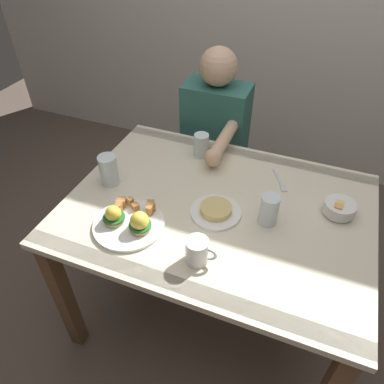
{
  "coord_description": "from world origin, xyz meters",
  "views": [
    {
      "loc": [
        0.29,
        -1.02,
        1.73
      ],
      "look_at": [
        -0.11,
        0.0,
        0.78
      ],
      "focal_mm": 33.79,
      "sensor_mm": 36.0,
      "label": 1
    }
  ],
  "objects_px": {
    "water_glass_near": "(109,172)",
    "side_plate": "(216,211)",
    "dining_table": "(216,225)",
    "diner_person": "(214,139)",
    "fork": "(280,181)",
    "fruit_bowl": "(339,208)",
    "water_glass_far": "(201,146)",
    "water_glass_extra": "(269,211)",
    "coffee_mug": "(198,250)",
    "eggs_benedict_plate": "(129,221)"
  },
  "relations": [
    {
      "from": "diner_person",
      "to": "dining_table",
      "type": "bearing_deg",
      "value": -70.03
    },
    {
      "from": "dining_table",
      "to": "diner_person",
      "type": "xyz_separation_m",
      "value": [
        -0.22,
        0.6,
        0.02
      ]
    },
    {
      "from": "dining_table",
      "to": "eggs_benedict_plate",
      "type": "bearing_deg",
      "value": -140.78
    },
    {
      "from": "fruit_bowl",
      "to": "water_glass_extra",
      "type": "relative_size",
      "value": 0.98
    },
    {
      "from": "eggs_benedict_plate",
      "to": "fruit_bowl",
      "type": "bearing_deg",
      "value": 26.13
    },
    {
      "from": "dining_table",
      "to": "water_glass_near",
      "type": "relative_size",
      "value": 9.0
    },
    {
      "from": "water_glass_near",
      "to": "side_plate",
      "type": "distance_m",
      "value": 0.48
    },
    {
      "from": "dining_table",
      "to": "eggs_benedict_plate",
      "type": "relative_size",
      "value": 4.44
    },
    {
      "from": "dining_table",
      "to": "water_glass_extra",
      "type": "height_order",
      "value": "water_glass_extra"
    },
    {
      "from": "dining_table",
      "to": "coffee_mug",
      "type": "distance_m",
      "value": 0.32
    },
    {
      "from": "coffee_mug",
      "to": "diner_person",
      "type": "xyz_separation_m",
      "value": [
        -0.24,
        0.88,
        -0.14
      ]
    },
    {
      "from": "water_glass_extra",
      "to": "coffee_mug",
      "type": "bearing_deg",
      "value": -123.45
    },
    {
      "from": "dining_table",
      "to": "water_glass_far",
      "type": "relative_size",
      "value": 10.82
    },
    {
      "from": "dining_table",
      "to": "eggs_benedict_plate",
      "type": "height_order",
      "value": "eggs_benedict_plate"
    },
    {
      "from": "water_glass_extra",
      "to": "fork",
      "type": "bearing_deg",
      "value": 90.16
    },
    {
      "from": "fruit_bowl",
      "to": "side_plate",
      "type": "bearing_deg",
      "value": -158.73
    },
    {
      "from": "fruit_bowl",
      "to": "water_glass_near",
      "type": "relative_size",
      "value": 0.9
    },
    {
      "from": "dining_table",
      "to": "diner_person",
      "type": "bearing_deg",
      "value": 109.97
    },
    {
      "from": "fruit_bowl",
      "to": "side_plate",
      "type": "height_order",
      "value": "fruit_bowl"
    },
    {
      "from": "fork",
      "to": "coffee_mug",
      "type": "bearing_deg",
      "value": -108.68
    },
    {
      "from": "dining_table",
      "to": "side_plate",
      "type": "bearing_deg",
      "value": -81.68
    },
    {
      "from": "coffee_mug",
      "to": "water_glass_extra",
      "type": "relative_size",
      "value": 0.9
    },
    {
      "from": "water_glass_near",
      "to": "side_plate",
      "type": "relative_size",
      "value": 0.67
    },
    {
      "from": "fruit_bowl",
      "to": "side_plate",
      "type": "relative_size",
      "value": 0.6
    },
    {
      "from": "dining_table",
      "to": "fork",
      "type": "relative_size",
      "value": 8.31
    },
    {
      "from": "water_glass_near",
      "to": "eggs_benedict_plate",
      "type": "bearing_deg",
      "value": -44.39
    },
    {
      "from": "fork",
      "to": "water_glass_far",
      "type": "relative_size",
      "value": 1.3
    },
    {
      "from": "eggs_benedict_plate",
      "to": "fruit_bowl",
      "type": "height_order",
      "value": "eggs_benedict_plate"
    },
    {
      "from": "eggs_benedict_plate",
      "to": "water_glass_far",
      "type": "height_order",
      "value": "water_glass_far"
    },
    {
      "from": "eggs_benedict_plate",
      "to": "water_glass_far",
      "type": "bearing_deg",
      "value": 80.69
    },
    {
      "from": "fruit_bowl",
      "to": "water_glass_near",
      "type": "xyz_separation_m",
      "value": [
        -0.93,
        -0.16,
        0.03
      ]
    },
    {
      "from": "water_glass_near",
      "to": "side_plate",
      "type": "height_order",
      "value": "water_glass_near"
    },
    {
      "from": "dining_table",
      "to": "coffee_mug",
      "type": "bearing_deg",
      "value": -85.42
    },
    {
      "from": "fork",
      "to": "side_plate",
      "type": "relative_size",
      "value": 0.72
    },
    {
      "from": "water_glass_extra",
      "to": "diner_person",
      "type": "height_order",
      "value": "diner_person"
    },
    {
      "from": "water_glass_far",
      "to": "water_glass_extra",
      "type": "height_order",
      "value": "water_glass_extra"
    },
    {
      "from": "water_glass_far",
      "to": "diner_person",
      "type": "xyz_separation_m",
      "value": [
        -0.03,
        0.29,
        -0.14
      ]
    },
    {
      "from": "fork",
      "to": "side_plate",
      "type": "height_order",
      "value": "side_plate"
    },
    {
      "from": "water_glass_far",
      "to": "water_glass_extra",
      "type": "relative_size",
      "value": 0.9
    },
    {
      "from": "eggs_benedict_plate",
      "to": "side_plate",
      "type": "distance_m",
      "value": 0.33
    },
    {
      "from": "fruit_bowl",
      "to": "water_glass_near",
      "type": "height_order",
      "value": "water_glass_near"
    },
    {
      "from": "fruit_bowl",
      "to": "coffee_mug",
      "type": "height_order",
      "value": "coffee_mug"
    },
    {
      "from": "fruit_bowl",
      "to": "side_plate",
      "type": "xyz_separation_m",
      "value": [
        -0.44,
        -0.17,
        -0.02
      ]
    },
    {
      "from": "water_glass_near",
      "to": "water_glass_extra",
      "type": "relative_size",
      "value": 1.08
    },
    {
      "from": "fruit_bowl",
      "to": "water_glass_extra",
      "type": "xyz_separation_m",
      "value": [
        -0.25,
        -0.14,
        0.02
      ]
    },
    {
      "from": "dining_table",
      "to": "side_plate",
      "type": "distance_m",
      "value": 0.13
    },
    {
      "from": "side_plate",
      "to": "diner_person",
      "type": "bearing_deg",
      "value": 109.26
    },
    {
      "from": "coffee_mug",
      "to": "water_glass_near",
      "type": "relative_size",
      "value": 0.83
    },
    {
      "from": "side_plate",
      "to": "water_glass_extra",
      "type": "bearing_deg",
      "value": 8.75
    },
    {
      "from": "dining_table",
      "to": "water_glass_far",
      "type": "height_order",
      "value": "water_glass_far"
    }
  ]
}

